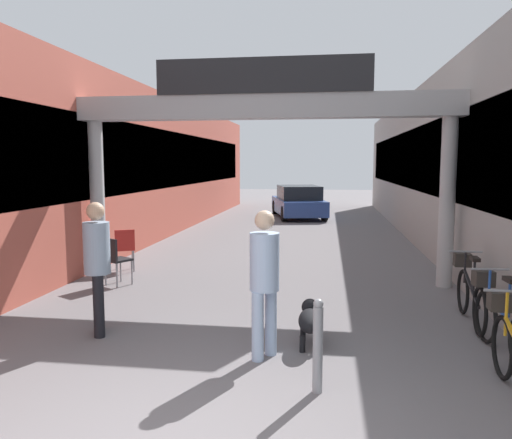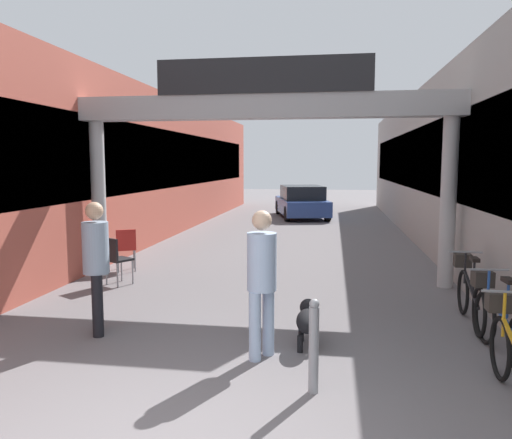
% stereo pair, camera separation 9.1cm
% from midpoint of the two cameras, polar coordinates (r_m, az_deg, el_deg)
% --- Properties ---
extents(storefront_left, '(3.00, 26.00, 4.32)m').
position_cam_midpoint_polar(storefront_left, '(15.56, -15.34, 5.87)').
color(storefront_left, '#B25142').
rests_on(storefront_left, ground_plane).
extents(storefront_right, '(3.00, 26.00, 4.32)m').
position_cam_midpoint_polar(storefront_right, '(14.73, 24.03, 5.52)').
color(storefront_right, '#9E9993').
rests_on(storefront_right, ground_plane).
extents(arcade_sign_gateway, '(7.40, 0.47, 4.16)m').
position_cam_midpoint_polar(arcade_sign_gateway, '(9.47, 1.21, 10.79)').
color(arcade_sign_gateway, '#B2B2B2').
rests_on(arcade_sign_gateway, ground_plane).
extents(pedestrian_with_dog, '(0.47, 0.47, 1.73)m').
position_cam_midpoint_polar(pedestrian_with_dog, '(5.75, 1.12, -6.27)').
color(pedestrian_with_dog, '#A5BFE0').
rests_on(pedestrian_with_dog, ground_plane).
extents(pedestrian_companion, '(0.45, 0.45, 1.76)m').
position_cam_midpoint_polar(pedestrian_companion, '(6.86, -17.46, -4.30)').
color(pedestrian_companion, black).
rests_on(pedestrian_companion, ground_plane).
extents(dog_on_leash, '(0.30, 0.72, 0.53)m').
position_cam_midpoint_polar(dog_on_leash, '(6.34, 6.35, -11.29)').
color(dog_on_leash, black).
rests_on(dog_on_leash, ground_plane).
extents(bicycle_blue_second, '(0.46, 1.69, 0.98)m').
position_cam_midpoint_polar(bicycle_blue_second, '(6.62, 26.29, -10.19)').
color(bicycle_blue_second, black).
rests_on(bicycle_blue_second, ground_plane).
extents(bicycle_black_third, '(0.46, 1.69, 0.98)m').
position_cam_midpoint_polar(bicycle_black_third, '(7.77, 23.49, -7.63)').
color(bicycle_black_third, black).
rests_on(bicycle_black_third, ground_plane).
extents(bollard_post_metal, '(0.10, 0.10, 0.95)m').
position_cam_midpoint_polar(bollard_post_metal, '(5.07, 7.15, -14.09)').
color(bollard_post_metal, gray).
rests_on(bollard_post_metal, ground_plane).
extents(cafe_chair_black_nearer, '(0.55, 0.55, 0.89)m').
position_cam_midpoint_polar(cafe_chair_black_nearer, '(9.59, -15.51, -4.09)').
color(cafe_chair_black_nearer, gray).
rests_on(cafe_chair_black_nearer, ground_plane).
extents(cafe_chair_red_farther, '(0.54, 0.54, 0.89)m').
position_cam_midpoint_polar(cafe_chair_red_farther, '(10.77, -14.41, -2.92)').
color(cafe_chair_red_farther, gray).
rests_on(cafe_chair_red_farther, ground_plane).
extents(parked_car_blue, '(2.60, 4.29, 1.33)m').
position_cam_midpoint_polar(parked_car_blue, '(20.88, 5.36, 2.00)').
color(parked_car_blue, '#2D478C').
rests_on(parked_car_blue, ground_plane).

